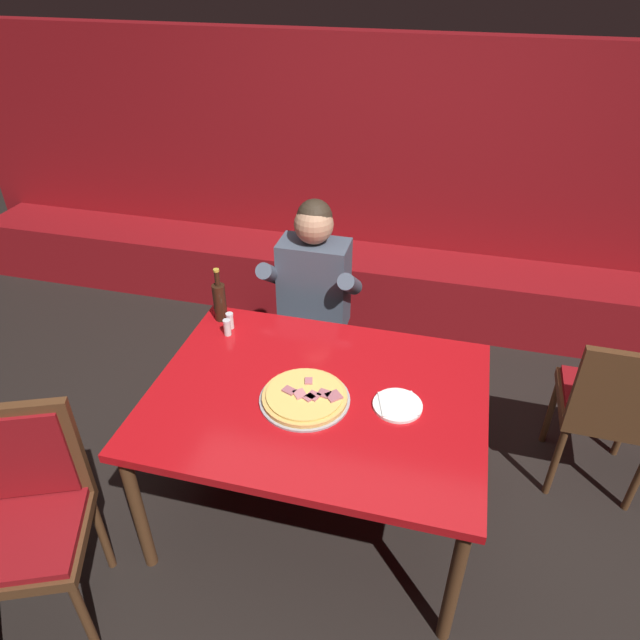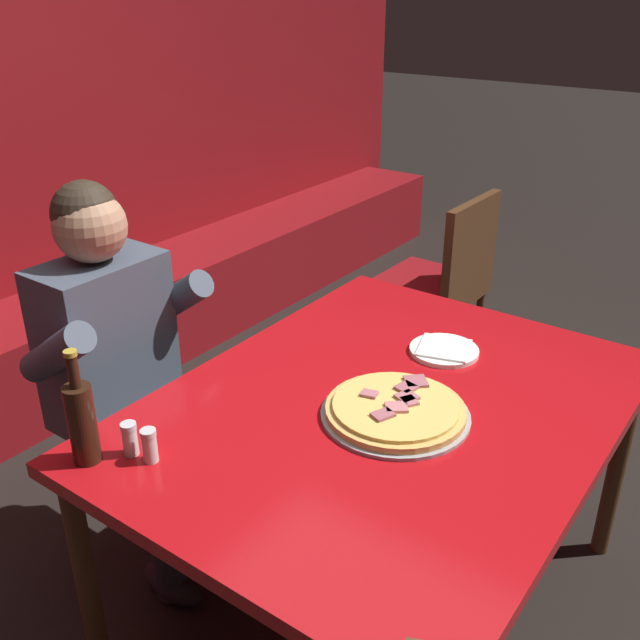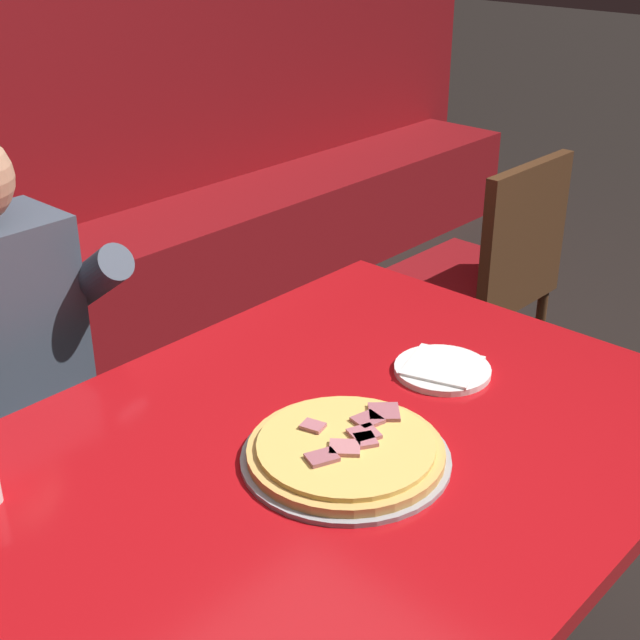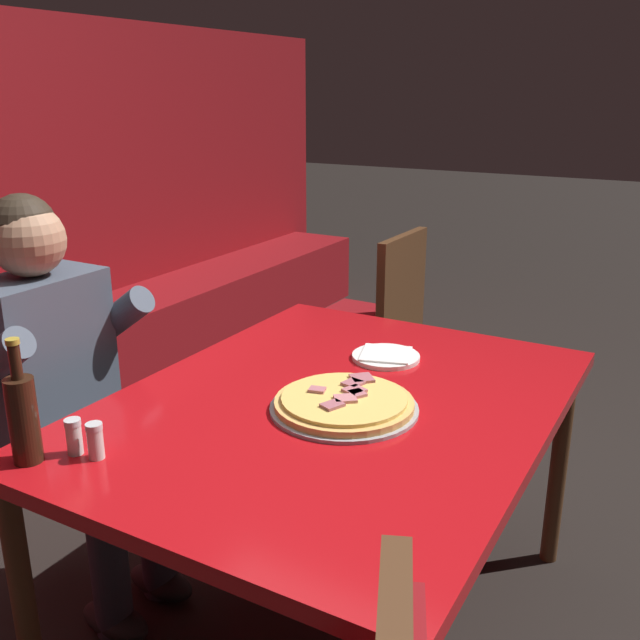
% 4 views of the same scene
% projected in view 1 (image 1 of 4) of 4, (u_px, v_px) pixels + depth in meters
% --- Properties ---
extents(ground_plane, '(24.00, 24.00, 0.00)m').
position_uv_depth(ground_plane, '(317.00, 506.00, 2.89)').
color(ground_plane, black).
extents(booth_wall_panel, '(6.80, 0.16, 1.90)m').
position_uv_depth(booth_wall_panel, '(393.00, 178.00, 4.11)').
color(booth_wall_panel, maroon).
rests_on(booth_wall_panel, ground_plane).
extents(booth_bench, '(6.46, 0.48, 0.46)m').
position_uv_depth(booth_bench, '(380.00, 286.00, 4.25)').
color(booth_bench, maroon).
rests_on(booth_bench, ground_plane).
extents(main_dining_table, '(1.45, 1.10, 0.75)m').
position_uv_depth(main_dining_table, '(317.00, 405.00, 2.50)').
color(main_dining_table, '#4C2D19').
rests_on(main_dining_table, ground_plane).
extents(pizza, '(0.39, 0.39, 0.05)m').
position_uv_depth(pizza, '(305.00, 397.00, 2.42)').
color(pizza, '#9E9EA3').
rests_on(pizza, main_dining_table).
extents(plate_white_paper, '(0.21, 0.21, 0.02)m').
position_uv_depth(plate_white_paper, '(398.00, 405.00, 2.40)').
color(plate_white_paper, white).
rests_on(plate_white_paper, main_dining_table).
extents(beer_bottle, '(0.07, 0.07, 0.29)m').
position_uv_depth(beer_bottle, '(220.00, 301.00, 2.89)').
color(beer_bottle, black).
rests_on(beer_bottle, main_dining_table).
extents(shaker_red_pepper_flakes, '(0.04, 0.04, 0.09)m').
position_uv_depth(shaker_red_pepper_flakes, '(230.00, 321.00, 2.86)').
color(shaker_red_pepper_flakes, silver).
rests_on(shaker_red_pepper_flakes, main_dining_table).
extents(shaker_oregano, '(0.04, 0.04, 0.09)m').
position_uv_depth(shaker_oregano, '(227.00, 328.00, 2.81)').
color(shaker_oregano, silver).
rests_on(shaker_oregano, main_dining_table).
extents(diner_seated_blue_shirt, '(0.53, 0.53, 1.27)m').
position_uv_depth(diner_seated_blue_shirt, '(310.00, 304.00, 3.16)').
color(diner_seated_blue_shirt, black).
rests_on(diner_seated_blue_shirt, ground_plane).
extents(dining_chair_far_left, '(0.45, 0.45, 0.94)m').
position_uv_depth(dining_chair_far_left, '(612.00, 403.00, 2.70)').
color(dining_chair_far_left, '#4C2D19').
rests_on(dining_chair_far_left, ground_plane).
extents(dining_chair_far_right, '(0.58, 0.58, 1.00)m').
position_uv_depth(dining_chair_far_right, '(26.00, 507.00, 2.18)').
color(dining_chair_far_right, '#4C2D19').
rests_on(dining_chair_far_right, ground_plane).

